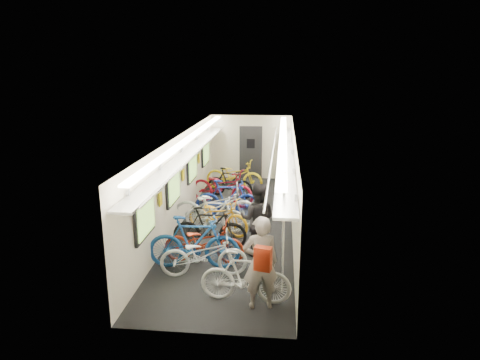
% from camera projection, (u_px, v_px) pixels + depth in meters
% --- Properties ---
extents(train_car_shell, '(10.00, 10.00, 10.00)m').
position_uv_depth(train_car_shell, '(226.00, 158.00, 11.92)').
color(train_car_shell, black).
rests_on(train_car_shell, ground).
extents(bicycle_0, '(1.83, 0.88, 0.92)m').
position_uv_depth(bicycle_0, '(204.00, 255.00, 8.59)').
color(bicycle_0, silver).
rests_on(bicycle_0, ground).
extents(bicycle_1, '(1.96, 0.65, 1.16)m').
position_uv_depth(bicycle_1, '(194.00, 242.00, 8.89)').
color(bicycle_1, '#17478D').
rests_on(bicycle_1, ground).
extents(bicycle_2, '(1.76, 0.63, 0.92)m').
position_uv_depth(bicycle_2, '(204.00, 242.00, 9.19)').
color(bicycle_2, '#9F2711').
rests_on(bicycle_2, ground).
extents(bicycle_3, '(1.74, 0.54, 1.04)m').
position_uv_depth(bicycle_3, '(210.00, 228.00, 9.85)').
color(bicycle_3, black).
rests_on(bicycle_3, ground).
extents(bicycle_4, '(1.89, 1.32, 0.94)m').
position_uv_depth(bicycle_4, '(218.00, 215.00, 10.85)').
color(bicycle_4, orange).
rests_on(bicycle_4, ground).
extents(bicycle_5, '(1.62, 0.61, 0.95)m').
position_uv_depth(bicycle_5, '(215.00, 214.00, 10.94)').
color(bicycle_5, white).
rests_on(bicycle_5, ground).
extents(bicycle_6, '(2.29, 1.07, 1.16)m').
position_uv_depth(bicycle_6, '(215.00, 207.00, 11.19)').
color(bicycle_6, '#A7A9AC').
rests_on(bicycle_6, ground).
extents(bicycle_7, '(1.81, 0.53, 1.08)m').
position_uv_depth(bicycle_7, '(228.00, 199.00, 11.99)').
color(bicycle_7, navy).
rests_on(bicycle_7, ground).
extents(bicycle_8, '(2.26, 1.48, 1.12)m').
position_uv_depth(bicycle_8, '(222.00, 187.00, 13.09)').
color(bicycle_8, maroon).
rests_on(bicycle_8, ground).
extents(bicycle_9, '(1.69, 0.97, 0.98)m').
position_uv_depth(bicycle_9, '(230.00, 183.00, 13.87)').
color(bicycle_9, black).
rests_on(bicycle_9, ground).
extents(bicycle_10, '(2.10, 1.07, 1.05)m').
position_uv_depth(bicycle_10, '(234.00, 175.00, 14.67)').
color(bicycle_10, gold).
rests_on(bicycle_10, ground).
extents(bicycle_11, '(1.67, 0.56, 0.99)m').
position_uv_depth(bicycle_11, '(246.00, 277.00, 7.61)').
color(bicycle_11, silver).
rests_on(bicycle_11, ground).
extents(passenger_near, '(0.69, 0.52, 1.69)m').
position_uv_depth(passenger_near, '(260.00, 263.00, 7.36)').
color(passenger_near, gray).
rests_on(passenger_near, ground).
extents(passenger_mid, '(0.88, 0.72, 1.67)m').
position_uv_depth(passenger_mid, '(258.00, 219.00, 9.51)').
color(passenger_mid, black).
rests_on(passenger_mid, ground).
extents(backpack, '(0.29, 0.20, 0.38)m').
position_uv_depth(backpack, '(263.00, 259.00, 6.52)').
color(backpack, '#AA2A11').
rests_on(backpack, passenger_near).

